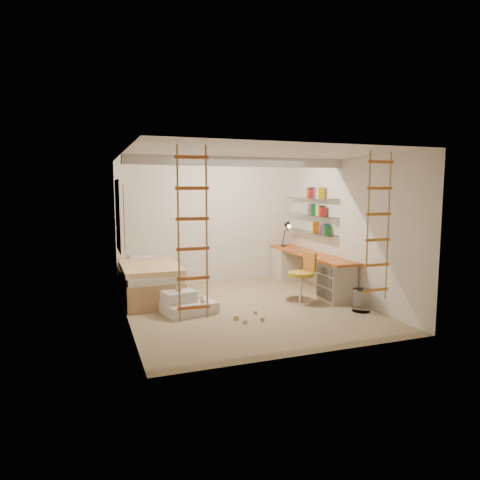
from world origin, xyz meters
name	(u,v)px	position (x,y,z in m)	size (l,w,h in m)	color
floor	(246,307)	(0.00, 0.00, 0.00)	(4.50, 4.50, 0.00)	tan
ceiling_beam	(240,162)	(0.00, 0.30, 2.52)	(4.00, 0.18, 0.16)	white
window_frame	(119,216)	(-1.97, 1.50, 1.55)	(0.06, 1.15, 1.35)	white
window_blind	(121,216)	(-1.93, 1.50, 1.55)	(0.02, 1.00, 1.20)	#4C2D1E
rope_ladder_left	(193,234)	(-1.35, -1.75, 1.52)	(0.41, 0.04, 2.13)	#C85922
rope_ladder_right	(378,227)	(1.35, -1.75, 1.52)	(0.41, 0.04, 2.13)	orange
waste_bin	(361,300)	(1.75, -0.87, 0.19)	(0.30, 0.30, 0.38)	white
desk	(309,269)	(1.72, 0.86, 0.40)	(0.56, 2.80, 0.75)	#C05216
shelves	(310,215)	(1.87, 1.13, 1.50)	(0.25, 1.80, 0.71)	white
bed	(149,281)	(-1.48, 1.23, 0.33)	(1.02, 2.00, 0.69)	#AD7F51
task_lamp	(287,230)	(1.67, 1.82, 1.14)	(0.14, 0.36, 0.57)	black
swivel_chair	(302,284)	(1.07, -0.03, 0.33)	(0.59, 0.59, 0.91)	gold
play_platform	(186,304)	(-1.05, 0.05, 0.14)	(0.95, 0.81, 0.37)	silver
toy_blocks	(210,301)	(-0.71, -0.24, 0.25)	(1.32, 1.05, 0.64)	#CCB284
books	(311,209)	(1.87, 1.13, 1.63)	(0.14, 0.64, 0.92)	#1E722D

